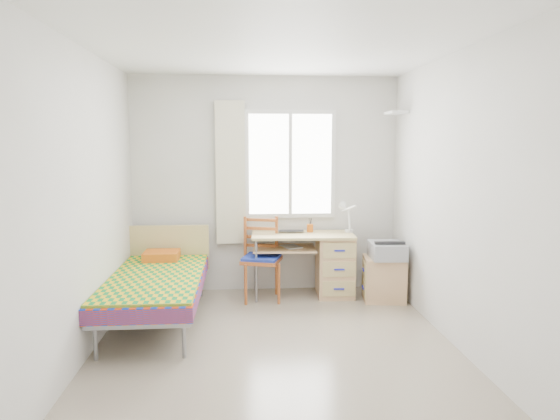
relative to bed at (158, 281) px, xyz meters
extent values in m
plane|color=#BCAD93|center=(1.15, -0.71, -0.41)|extent=(3.50, 3.50, 0.00)
plane|color=white|center=(1.15, -0.71, 2.19)|extent=(3.50, 3.50, 0.00)
plane|color=silver|center=(1.15, 1.04, 0.89)|extent=(3.20, 0.00, 3.20)
plane|color=silver|center=(-0.45, -0.71, 0.89)|extent=(0.00, 3.50, 3.50)
plane|color=silver|center=(2.75, -0.71, 0.89)|extent=(0.00, 3.50, 3.50)
cube|color=white|center=(1.45, 1.02, 1.14)|extent=(1.10, 0.04, 1.30)
cube|color=white|center=(1.45, 1.01, 1.14)|extent=(1.00, 0.02, 1.20)
cube|color=white|center=(1.45, 1.01, 1.14)|extent=(0.04, 0.02, 1.20)
cube|color=#ECE4C3|center=(0.73, 0.97, 1.04)|extent=(0.35, 0.05, 1.70)
cube|color=white|center=(2.64, 0.69, 1.74)|extent=(0.20, 0.32, 0.03)
cube|color=gray|center=(0.00, -0.07, -0.08)|extent=(0.87, 1.93, 0.06)
cube|color=red|center=(0.00, -0.07, 0.00)|extent=(0.91, 1.95, 0.14)
cube|color=#E6B510|center=(0.00, -0.09, 0.07)|extent=(0.89, 1.83, 0.03)
cube|color=tan|center=(0.00, 0.86, 0.17)|extent=(0.93, 0.05, 0.53)
cube|color=orange|center=(-0.05, 0.59, 0.14)|extent=(0.39, 0.33, 0.10)
cylinder|color=gray|center=(-0.36, -0.94, -0.26)|extent=(0.04, 0.04, 0.31)
cylinder|color=gray|center=(0.37, 0.79, -0.26)|extent=(0.04, 0.04, 0.31)
cube|color=tan|center=(1.57, 0.74, 0.32)|extent=(1.22, 0.60, 0.03)
cube|color=tan|center=(1.96, 0.74, -0.05)|extent=(0.44, 0.55, 0.72)
cube|color=tan|center=(1.35, 0.74, 0.17)|extent=(0.75, 0.54, 0.02)
cylinder|color=gray|center=(1.02, 0.51, -0.05)|extent=(0.03, 0.03, 0.72)
cylinder|color=gray|center=(1.02, 0.96, -0.05)|extent=(0.03, 0.03, 0.72)
cube|color=brown|center=(1.08, 0.61, 0.05)|extent=(0.51, 0.51, 0.04)
cube|color=#1C2F9A|center=(1.08, 0.61, 0.09)|extent=(0.49, 0.49, 0.04)
cube|color=brown|center=(1.08, 0.80, 0.34)|extent=(0.37, 0.13, 0.41)
cylinder|color=brown|center=(0.90, 0.43, -0.18)|extent=(0.03, 0.03, 0.46)
cylinder|color=brown|center=(1.27, 0.80, 0.06)|extent=(0.04, 0.04, 0.95)
cube|color=tan|center=(2.49, 0.48, -0.16)|extent=(0.51, 0.47, 0.50)
cube|color=tan|center=(2.25, 0.48, -0.04)|extent=(0.06, 0.37, 0.18)
cube|color=tan|center=(2.25, 0.48, -0.25)|extent=(0.06, 0.37, 0.18)
cube|color=#A6A8AE|center=(2.50, 0.45, 0.18)|extent=(0.40, 0.45, 0.18)
cube|color=black|center=(2.50, 0.45, 0.27)|extent=(0.31, 0.37, 0.02)
imported|color=black|center=(1.44, 0.80, 0.35)|extent=(0.31, 0.21, 0.02)
cylinder|color=orange|center=(1.67, 0.85, 0.38)|extent=(0.08, 0.08, 0.09)
cylinder|color=white|center=(2.14, 0.81, 0.35)|extent=(0.10, 0.10, 0.03)
cylinder|color=white|center=(2.14, 0.81, 0.49)|extent=(0.02, 0.12, 0.27)
cylinder|color=white|center=(2.12, 0.73, 0.63)|extent=(0.13, 0.24, 0.11)
cone|color=white|center=(2.04, 0.63, 0.66)|extent=(0.14, 0.15, 0.13)
imported|color=gray|center=(1.36, 0.71, 0.18)|extent=(0.26, 0.29, 0.02)
camera|label=1|loc=(0.87, -5.00, 1.38)|focal=32.00mm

